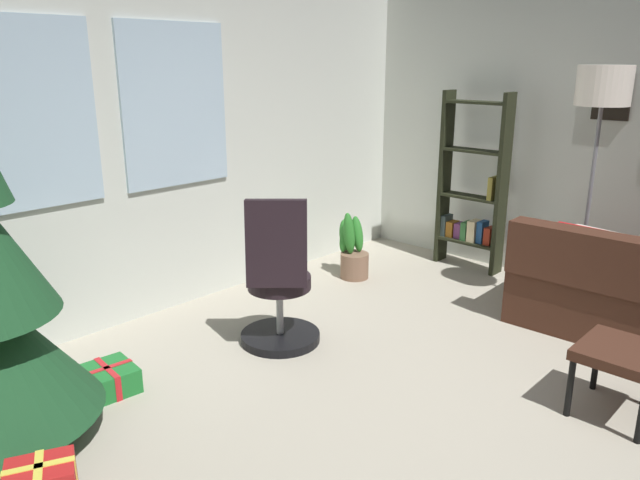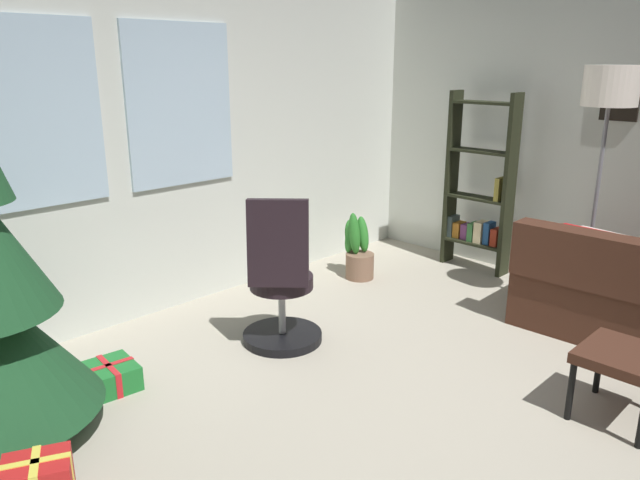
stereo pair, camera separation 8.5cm
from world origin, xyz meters
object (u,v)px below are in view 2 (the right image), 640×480
at_px(gift_box_green, 109,377).
at_px(potted_plant, 357,251).
at_px(office_chair, 281,290).
at_px(floor_lamp, 609,104).
at_px(footstool, 624,361).
at_px(bookshelf, 479,193).

distance_m(gift_box_green, potted_plant, 2.55).
bearing_deg(gift_box_green, office_chair, -15.05).
bearing_deg(potted_plant, floor_lamp, -72.70).
height_order(footstool, floor_lamp, floor_lamp).
xyz_separation_m(gift_box_green, potted_plant, (2.53, 0.23, 0.17)).
relative_size(gift_box_green, office_chair, 0.32).
distance_m(gift_box_green, floor_lamp, 3.81).
xyz_separation_m(footstool, potted_plant, (0.71, 2.54, -0.11)).
relative_size(footstool, bookshelf, 0.28).
bearing_deg(footstool, floor_lamp, 29.23).
height_order(office_chair, potted_plant, office_chair).
height_order(gift_box_green, floor_lamp, floor_lamp).
distance_m(office_chair, potted_plant, 1.51).
bearing_deg(footstool, potted_plant, 74.45).
bearing_deg(bookshelf, floor_lamp, -109.15).
relative_size(gift_box_green, bookshelf, 0.21).
height_order(gift_box_green, potted_plant, potted_plant).
relative_size(footstool, potted_plant, 0.74).
relative_size(footstool, office_chair, 0.43).
bearing_deg(floor_lamp, potted_plant, 107.30).
bearing_deg(floor_lamp, footstool, -150.77).
bearing_deg(floor_lamp, bookshelf, 70.85).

